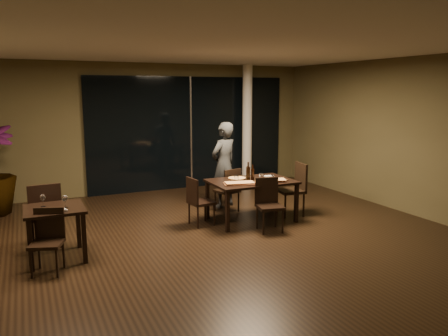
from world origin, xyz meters
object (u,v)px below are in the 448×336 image
chair_main_near (268,201)px  bottle_c (248,171)px  diner (224,165)px  chair_side_near (48,237)px  chair_side_far (45,212)px  bottle_b (253,172)px  side_table (55,216)px  chair_main_left (198,199)px  bottle_a (248,173)px  main_table (251,184)px  chair_main_right (295,186)px  chair_main_far (229,188)px

chair_main_near → bottle_c: (-0.04, 0.68, 0.42)m
diner → chair_side_near: bearing=7.6°
chair_side_near → chair_side_far: bearing=109.0°
chair_side_far → bottle_b: (3.55, -0.01, 0.33)m
side_table → chair_main_left: 2.47m
bottle_a → chair_main_left: bearing=174.6°
chair_main_near → chair_main_left: size_ratio=1.03×
chair_main_near → bottle_a: (-0.07, 0.63, 0.39)m
chair_main_near → bottle_c: size_ratio=2.70×
side_table → bottle_c: bearing=9.7°
chair_side_near → bottle_b: size_ratio=3.02×
main_table → bottle_b: bottle_b is taller
side_table → chair_side_near: size_ratio=0.95×
main_table → chair_main_right: size_ratio=1.49×
chair_main_left → chair_main_right: (1.95, -0.13, 0.08)m
chair_main_left → bottle_c: bearing=-99.5°
diner → chair_main_right: bearing=109.0°
chair_main_far → bottle_c: bearing=84.7°
chair_main_left → bottle_b: 1.13m
chair_main_left → chair_main_right: bearing=-100.7°
bottle_c → main_table: bearing=-66.7°
diner → bottle_b: size_ratio=6.29×
chair_main_left → chair_side_near: size_ratio=1.03×
diner → bottle_c: 1.03m
chair_main_near → diner: size_ratio=0.51×
bottle_a → bottle_c: bearing=53.9°
chair_main_near → bottle_c: bearing=104.1°
chair_main_near → diner: bearing=102.7°
chair_main_near → chair_side_near: bearing=-164.1°
main_table → side_table: 3.44m
side_table → chair_side_far: chair_side_far is taller
chair_main_far → chair_main_right: size_ratio=0.87×
side_table → diner: (3.35, 1.60, 0.25)m
chair_main_left → chair_side_far: (-2.50, -0.07, 0.08)m
chair_main_right → chair_side_near: bearing=-70.2°
chair_main_far → diner: size_ratio=0.50×
chair_main_left → bottle_c: bottle_c is taller
chair_main_right → chair_side_near: chair_main_right is taller
chair_main_far → bottle_a: size_ratio=3.24×
chair_main_left → bottle_a: (0.95, -0.09, 0.40)m
diner → bottle_c: diner is taller
chair_main_far → chair_main_near: 1.29m
chair_main_far → chair_main_near: chair_main_near is taller
main_table → bottle_c: size_ratio=4.53×
chair_side_near → chair_main_left: bearing=41.8°
chair_main_right → chair_side_near: (-4.46, -0.90, -0.09)m
chair_side_far → bottle_a: 3.46m
bottle_b → diner: bearing=94.8°
side_table → chair_main_far: bearing=19.8°
bottle_b → bottle_c: size_ratio=0.84×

